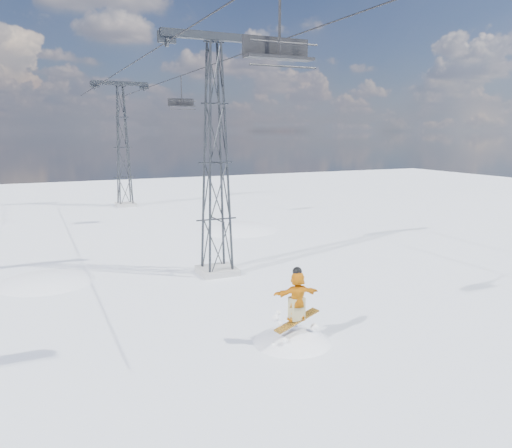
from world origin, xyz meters
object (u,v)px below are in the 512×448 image
object	(u,v)px
lift_tower_far	(123,148)
lift_chair_near	(278,50)
lift_tower_near	(216,163)
snowboarder_jump	(292,387)

from	to	relation	value
lift_tower_far	lift_chair_near	size ratio (longest dim) A/B	4.96
lift_chair_near	lift_tower_far	bearing A→B (deg)	86.48
lift_chair_near	lift_tower_near	bearing A→B (deg)	78.49
lift_tower_near	lift_chair_near	world-z (taller)	lift_tower_near
lift_chair_near	snowboarder_jump	bearing A→B (deg)	50.91
snowboarder_jump	lift_tower_near	bearing A→B (deg)	86.42
lift_tower_far	lift_tower_near	bearing A→B (deg)	-90.00
snowboarder_jump	lift_chair_near	world-z (taller)	lift_chair_near
lift_tower_far	lift_chair_near	bearing A→B (deg)	-93.52
snowboarder_jump	lift_tower_far	bearing A→B (deg)	89.07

